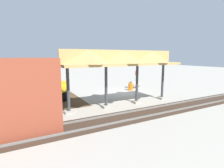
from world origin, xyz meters
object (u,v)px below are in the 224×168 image
(concrete_pipe, at_px, (134,85))
(traffic_barrel, at_px, (131,87))
(brick_utility_building, at_px, (15,96))
(backhoe, at_px, (50,90))
(stop_sign, at_px, (136,75))

(concrete_pipe, bearing_deg, traffic_barrel, 41.25)
(traffic_barrel, bearing_deg, brick_utility_building, 29.50)
(backhoe, bearing_deg, stop_sign, -170.52)
(brick_utility_building, bearing_deg, stop_sign, -151.44)
(traffic_barrel, bearing_deg, concrete_pipe, -138.75)
(backhoe, bearing_deg, brick_utility_building, 64.52)
(concrete_pipe, distance_m, traffic_barrel, 1.95)
(traffic_barrel, bearing_deg, backhoe, 8.68)
(concrete_pipe, bearing_deg, brick_utility_building, 30.86)
(stop_sign, bearing_deg, concrete_pipe, -109.67)
(stop_sign, height_order, brick_utility_building, brick_utility_building)
(concrete_pipe, height_order, traffic_barrel, concrete_pipe)
(concrete_pipe, distance_m, brick_utility_building, 16.86)
(stop_sign, distance_m, brick_utility_building, 16.01)
(brick_utility_building, height_order, traffic_barrel, brick_utility_building)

